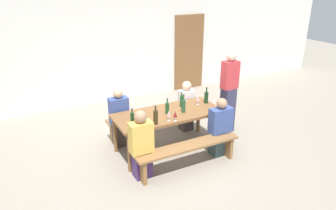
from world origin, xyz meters
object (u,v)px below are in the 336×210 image
object	(u,v)px
bench_far	(152,118)
standing_host	(229,93)
wine_bottle_1	(206,97)
wine_bottle_4	(132,119)
wine_glass_3	(198,99)
tasting_table	(168,117)
wooden_door	(189,53)
wine_glass_1	(175,115)
seated_guest_far_1	(186,107)
wine_glass_2	(186,96)
wine_bottle_3	(182,101)
wine_bottle_2	(184,106)
wine_bottle_0	(167,108)
wine_glass_0	(169,114)
bench_near	(188,150)
seated_guest_near_0	(141,146)
wine_bottle_5	(156,117)
seated_guest_far_0	(119,119)
seated_guest_near_1	(220,129)

from	to	relation	value
bench_far	standing_host	world-z (taller)	standing_host
wine_bottle_1	wine_bottle_4	xyz separation A→B (m)	(-1.64, -0.27, -0.00)
wine_glass_3	tasting_table	bearing A→B (deg)	-172.49
tasting_table	standing_host	size ratio (longest dim) A/B	1.15
wooden_door	wine_glass_1	distance (m)	3.95
wine_bottle_1	seated_guest_far_1	bearing A→B (deg)	106.49
wine_glass_2	standing_host	bearing A→B (deg)	-15.51
wine_bottle_1	wine_bottle_3	distance (m)	0.52
tasting_table	wine_bottle_1	distance (m)	0.90
wine_bottle_2	seated_guest_far_1	world-z (taller)	wine_bottle_2
wine_bottle_0	wine_bottle_2	size ratio (longest dim) A/B	0.86
wine_bottle_3	wine_glass_0	size ratio (longest dim) A/B	1.75
bench_near	standing_host	size ratio (longest dim) A/B	1.09
standing_host	wine_glass_2	bearing A→B (deg)	-15.51
wine_glass_0	wine_glass_3	size ratio (longest dim) A/B	1.10
wine_glass_3	seated_guest_near_0	bearing A→B (deg)	-155.47
standing_host	bench_near	bearing A→B (deg)	30.49
bench_near	wine_bottle_0	xyz separation A→B (m)	(-0.03, 0.70, 0.51)
wine_bottle_5	seated_guest_far_0	world-z (taller)	seated_guest_far_0
wine_bottle_1	wine_bottle_4	bearing A→B (deg)	-170.60
wine_bottle_2	bench_far	bearing A→B (deg)	107.02
wine_bottle_1	standing_host	bearing A→B (deg)	4.92
wine_bottle_1	standing_host	xyz separation A→B (m)	(0.58, 0.05, -0.03)
wooden_door	wine_bottle_1	size ratio (longest dim) A/B	6.58
wine_bottle_4	wine_glass_2	xyz separation A→B (m)	(1.36, 0.56, -0.01)
wine_glass_2	wine_glass_3	world-z (taller)	wine_glass_3
wine_glass_0	wine_bottle_5	bearing A→B (deg)	-175.81
bench_near	wine_bottle_2	bearing A→B (deg)	67.31
seated_guest_near_0	seated_guest_near_1	xyz separation A→B (m)	(1.53, -0.00, -0.04)
bench_far	seated_guest_near_1	world-z (taller)	seated_guest_near_1
wine_bottle_4	seated_guest_near_1	xyz separation A→B (m)	(1.51, -0.39, -0.36)
wine_bottle_5	seated_guest_far_1	bearing A→B (deg)	38.53
seated_guest_far_0	standing_host	xyz separation A→B (m)	(2.19, -0.45, 0.30)
wine_glass_3	wine_bottle_4	bearing A→B (deg)	-169.00
wine_bottle_2	seated_guest_near_1	distance (m)	0.77
wine_bottle_0	wine_bottle_4	distance (m)	0.75
bench_near	wine_bottle_5	distance (m)	0.77
wine_bottle_5	seated_guest_near_0	world-z (taller)	seated_guest_near_0
wine_bottle_3	wine_glass_2	xyz separation A→B (m)	(0.24, 0.24, -0.02)
wine_glass_2	seated_guest_far_1	xyz separation A→B (m)	(0.13, 0.21, -0.34)
bench_far	wine_bottle_3	size ratio (longest dim) A/B	5.99
tasting_table	wine_glass_3	bearing A→B (deg)	7.51
wine_bottle_0	wine_glass_3	distance (m)	0.73
tasting_table	seated_guest_far_1	world-z (taller)	seated_guest_far_1
bench_near	wine_bottle_1	xyz separation A→B (m)	(0.88, 0.81, 0.52)
wine_bottle_4	seated_guest_near_0	size ratio (longest dim) A/B	0.26
wooden_door	bench_near	world-z (taller)	wooden_door
wine_glass_3	seated_guest_far_0	xyz separation A→B (m)	(-1.43, 0.49, -0.32)
wine_glass_3	wine_bottle_3	bearing A→B (deg)	174.15
wine_bottle_4	standing_host	bearing A→B (deg)	8.24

